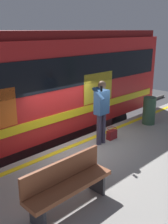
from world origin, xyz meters
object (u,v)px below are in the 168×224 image
object	(u,v)px
handbag	(112,134)
bench	(67,182)
passenger	(101,107)
train_carriage	(25,82)
trash_bin	(149,111)

from	to	relation	value
handbag	bench	xyz separation A→B (m)	(3.01, 1.42, 0.34)
passenger	bench	world-z (taller)	passenger
handbag	passenger	bearing A→B (deg)	-2.66
train_carriage	trash_bin	bearing A→B (deg)	140.69
train_carriage	passenger	world-z (taller)	train_carriage
train_carriage	passenger	distance (m)	2.68
passenger	trash_bin	size ratio (longest dim) A/B	1.93
handbag	bench	world-z (taller)	bench
trash_bin	bench	bearing A→B (deg)	15.48
handbag	trash_bin	size ratio (longest dim) A/B	0.36
train_carriage	handbag	world-z (taller)	train_carriage
passenger	trash_bin	xyz separation A→B (m)	(-2.40, 0.07, -0.60)
train_carriage	bench	xyz separation A→B (m)	(1.77, 3.97, -1.04)
bench	trash_bin	xyz separation A→B (m)	(-4.95, -1.37, -0.03)
handbag	trash_bin	xyz separation A→B (m)	(-1.94, 0.05, 0.32)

